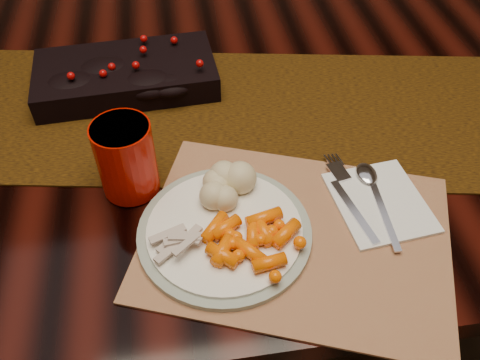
{
  "coord_description": "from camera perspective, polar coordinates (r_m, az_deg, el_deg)",
  "views": [
    {
      "loc": [
        -0.08,
        -0.75,
        1.33
      ],
      "look_at": [
        -0.01,
        -0.26,
        0.8
      ],
      "focal_mm": 38.0,
      "sensor_mm": 36.0,
      "label": 1
    }
  ],
  "objects": [
    {
      "name": "floor",
      "position": [
        1.53,
        -1.15,
        -13.6
      ],
      "size": [
        5.0,
        5.0,
        0.0
      ],
      "primitive_type": "plane",
      "color": "black",
      "rests_on": "ground"
    },
    {
      "name": "dining_table",
      "position": [
        1.22,
        -1.4,
        -4.84
      ],
      "size": [
        1.8,
        1.0,
        0.75
      ],
      "primitive_type": "cube",
      "color": "black",
      "rests_on": "floor"
    },
    {
      "name": "table_runner",
      "position": [
        0.92,
        -4.62,
        7.66
      ],
      "size": [
        1.86,
        0.69,
        0.0
      ],
      "primitive_type": "cube",
      "rotation": [
        0.0,
        0.0,
        -0.18
      ],
      "color": "#3B2603",
      "rests_on": "dining_table"
    },
    {
      "name": "centerpiece",
      "position": [
        0.98,
        -12.73,
        11.81
      ],
      "size": [
        0.34,
        0.19,
        0.07
      ],
      "primitive_type": null,
      "rotation": [
        0.0,
        0.0,
        0.06
      ],
      "color": "black",
      "rests_on": "table_runner"
    },
    {
      "name": "placemat_main",
      "position": [
        0.73,
        6.33,
        -6.23
      ],
      "size": [
        0.51,
        0.44,
        0.0
      ],
      "primitive_type": "cube",
      "rotation": [
        0.0,
        0.0,
        -0.36
      ],
      "color": "brown",
      "rests_on": "dining_table"
    },
    {
      "name": "dinner_plate",
      "position": [
        0.72,
        -1.75,
        -5.75
      ],
      "size": [
        0.26,
        0.26,
        0.01
      ],
      "primitive_type": "cylinder",
      "rotation": [
        0.0,
        0.0,
        0.07
      ],
      "color": "white",
      "rests_on": "placemat_main"
    },
    {
      "name": "baby_carrots",
      "position": [
        0.69,
        1.61,
        -6.5
      ],
      "size": [
        0.14,
        0.13,
        0.02
      ],
      "primitive_type": null,
      "rotation": [
        0.0,
        0.0,
        -0.27
      ],
      "color": "#FF6000",
      "rests_on": "dinner_plate"
    },
    {
      "name": "mashed_potatoes",
      "position": [
        0.74,
        -1.77,
        -0.2
      ],
      "size": [
        0.09,
        0.08,
        0.05
      ],
      "primitive_type": null,
      "rotation": [
        0.0,
        0.0,
        0.1
      ],
      "color": "#DBC088",
      "rests_on": "dinner_plate"
    },
    {
      "name": "turkey_shreds",
      "position": [
        0.69,
        -6.68,
        -6.71
      ],
      "size": [
        0.08,
        0.07,
        0.02
      ],
      "primitive_type": null,
      "rotation": [
        0.0,
        0.0,
        0.12
      ],
      "color": "tan",
      "rests_on": "dinner_plate"
    },
    {
      "name": "napkin",
      "position": [
        0.78,
        15.4,
        -2.42
      ],
      "size": [
        0.14,
        0.16,
        0.01
      ],
      "primitive_type": "cube",
      "rotation": [
        0.0,
        0.0,
        0.11
      ],
      "color": "white",
      "rests_on": "placemat_main"
    },
    {
      "name": "fork",
      "position": [
        0.77,
        12.25,
        -2.25
      ],
      "size": [
        0.06,
        0.16,
        0.0
      ],
      "primitive_type": null,
      "rotation": [
        0.0,
        0.0,
        0.21
      ],
      "color": "#B2B3BD",
      "rests_on": "napkin"
    },
    {
      "name": "spoon",
      "position": [
        0.78,
        15.32,
        -2.43
      ],
      "size": [
        0.04,
        0.16,
        0.0
      ],
      "primitive_type": null,
      "rotation": [
        0.0,
        0.0,
        -0.05
      ],
      "color": "#A7A8B8",
      "rests_on": "napkin"
    },
    {
      "name": "red_cup",
      "position": [
        0.76,
        -12.67,
        2.39
      ],
      "size": [
        0.11,
        0.11,
        0.12
      ],
      "primitive_type": "cylinder",
      "rotation": [
        0.0,
        0.0,
        0.25
      ],
      "color": "#AB0B00",
      "rests_on": "placemat_main"
    }
  ]
}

